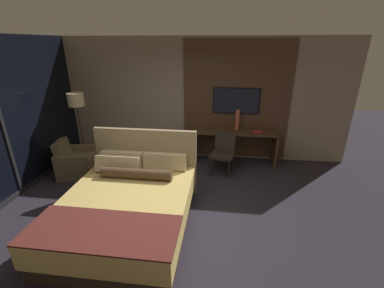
{
  "coord_description": "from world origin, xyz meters",
  "views": [
    {
      "loc": [
        0.74,
        -3.34,
        2.66
      ],
      "look_at": [
        0.2,
        1.03,
        0.91
      ],
      "focal_mm": 24.0,
      "sensor_mm": 36.0,
      "label": 1
    }
  ],
  "objects_px": {
    "desk_chair": "(224,150)",
    "book": "(258,132)",
    "vase_tall": "(237,120)",
    "armchair_by_window": "(76,163)",
    "bed": "(128,206)",
    "floor_lamp": "(77,105)",
    "tv": "(236,101)",
    "desk": "(234,140)"
  },
  "relations": [
    {
      "from": "desk_chair",
      "to": "book",
      "type": "bearing_deg",
      "value": 46.53
    },
    {
      "from": "book",
      "to": "vase_tall",
      "type": "bearing_deg",
      "value": 162.19
    },
    {
      "from": "armchair_by_window",
      "to": "bed",
      "type": "bearing_deg",
      "value": -141.49
    },
    {
      "from": "armchair_by_window",
      "to": "vase_tall",
      "type": "height_order",
      "value": "vase_tall"
    },
    {
      "from": "bed",
      "to": "floor_lamp",
      "type": "height_order",
      "value": "floor_lamp"
    },
    {
      "from": "vase_tall",
      "to": "tv",
      "type": "bearing_deg",
      "value": 107.87
    },
    {
      "from": "floor_lamp",
      "to": "book",
      "type": "bearing_deg",
      "value": 7.34
    },
    {
      "from": "desk_chair",
      "to": "floor_lamp",
      "type": "height_order",
      "value": "floor_lamp"
    },
    {
      "from": "bed",
      "to": "book",
      "type": "distance_m",
      "value": 3.29
    },
    {
      "from": "bed",
      "to": "tv",
      "type": "relative_size",
      "value": 2.15
    },
    {
      "from": "floor_lamp",
      "to": "book",
      "type": "relative_size",
      "value": 6.51
    },
    {
      "from": "desk",
      "to": "vase_tall",
      "type": "xyz_separation_m",
      "value": [
        0.04,
        0.08,
        0.48
      ]
    },
    {
      "from": "book",
      "to": "desk",
      "type": "bearing_deg",
      "value": 172.19
    },
    {
      "from": "bed",
      "to": "book",
      "type": "xyz_separation_m",
      "value": [
        2.17,
        2.43,
        0.47
      ]
    },
    {
      "from": "tv",
      "to": "bed",
      "type": "bearing_deg",
      "value": -121.43
    },
    {
      "from": "desk_chair",
      "to": "book",
      "type": "xyz_separation_m",
      "value": [
        0.74,
        0.48,
        0.28
      ]
    },
    {
      "from": "desk",
      "to": "floor_lamp",
      "type": "xyz_separation_m",
      "value": [
        -3.41,
        -0.58,
        0.86
      ]
    },
    {
      "from": "tv",
      "to": "floor_lamp",
      "type": "height_order",
      "value": "tv"
    },
    {
      "from": "armchair_by_window",
      "to": "book",
      "type": "distance_m",
      "value": 4.01
    },
    {
      "from": "desk",
      "to": "desk_chair",
      "type": "relative_size",
      "value": 2.18
    },
    {
      "from": "bed",
      "to": "armchair_by_window",
      "type": "distance_m",
      "value": 2.21
    },
    {
      "from": "floor_lamp",
      "to": "book",
      "type": "xyz_separation_m",
      "value": [
        3.92,
        0.51,
        -0.6
      ]
    },
    {
      "from": "tv",
      "to": "book",
      "type": "relative_size",
      "value": 4.12
    },
    {
      "from": "bed",
      "to": "vase_tall",
      "type": "xyz_separation_m",
      "value": [
        1.7,
        2.58,
        0.68
      ]
    },
    {
      "from": "desk",
      "to": "book",
      "type": "height_order",
      "value": "book"
    },
    {
      "from": "bed",
      "to": "vase_tall",
      "type": "height_order",
      "value": "vase_tall"
    },
    {
      "from": "desk_chair",
      "to": "armchair_by_window",
      "type": "xyz_separation_m",
      "value": [
        -3.1,
        -0.52,
        -0.25
      ]
    },
    {
      "from": "desk",
      "to": "desk_chair",
      "type": "xyz_separation_m",
      "value": [
        -0.24,
        -0.55,
        -0.02
      ]
    },
    {
      "from": "tv",
      "to": "vase_tall",
      "type": "height_order",
      "value": "tv"
    },
    {
      "from": "bed",
      "to": "tv",
      "type": "distance_m",
      "value": 3.37
    },
    {
      "from": "desk",
      "to": "armchair_by_window",
      "type": "relative_size",
      "value": 2.29
    },
    {
      "from": "bed",
      "to": "desk",
      "type": "distance_m",
      "value": 3.01
    },
    {
      "from": "armchair_by_window",
      "to": "floor_lamp",
      "type": "bearing_deg",
      "value": -2.52
    },
    {
      "from": "floor_lamp",
      "to": "desk_chair",
      "type": "bearing_deg",
      "value": 0.45
    },
    {
      "from": "desk",
      "to": "vase_tall",
      "type": "bearing_deg",
      "value": 61.54
    },
    {
      "from": "desk",
      "to": "armchair_by_window",
      "type": "height_order",
      "value": "armchair_by_window"
    },
    {
      "from": "desk",
      "to": "floor_lamp",
      "type": "height_order",
      "value": "floor_lamp"
    },
    {
      "from": "desk_chair",
      "to": "floor_lamp",
      "type": "bearing_deg",
      "value": -165.84
    },
    {
      "from": "desk_chair",
      "to": "vase_tall",
      "type": "relative_size",
      "value": 1.92
    },
    {
      "from": "desk",
      "to": "tv",
      "type": "height_order",
      "value": "tv"
    },
    {
      "from": "desk",
      "to": "desk_chair",
      "type": "bearing_deg",
      "value": -113.21
    },
    {
      "from": "vase_tall",
      "to": "book",
      "type": "xyz_separation_m",
      "value": [
        0.47,
        -0.15,
        -0.21
      ]
    }
  ]
}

